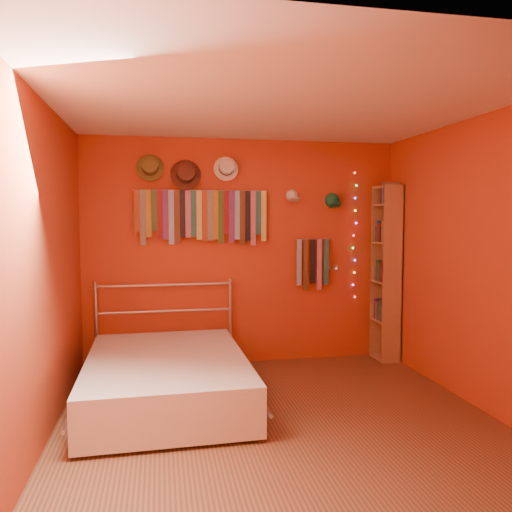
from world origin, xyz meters
TOP-DOWN VIEW (x-y plane):
  - ground at (0.00, 0.00)m, footprint 3.50×3.50m
  - back_wall at (0.00, 1.75)m, footprint 3.50×0.02m
  - right_wall at (1.75, 0.00)m, footprint 0.02×3.50m
  - left_wall at (-1.75, 0.00)m, footprint 0.02×3.50m
  - ceiling at (0.00, 0.00)m, footprint 3.50×3.50m
  - tie_rack at (-0.46, 1.68)m, footprint 1.45×0.03m
  - small_tie_rack at (0.79, 1.69)m, footprint 0.40×0.03m
  - fedora_olive at (-1.01, 1.65)m, footprint 0.29×0.16m
  - fedora_brown at (-0.64, 1.65)m, footprint 0.33×0.18m
  - fedora_white at (-0.20, 1.66)m, footprint 0.27×0.15m
  - cap_white at (0.54, 1.70)m, footprint 0.16×0.20m
  - cap_green at (1.02, 1.70)m, footprint 0.17×0.22m
  - fairy_lights at (1.30, 1.71)m, footprint 0.06×0.02m
  - reading_lamp at (1.01, 1.54)m, footprint 0.06×0.27m
  - bookshelf at (1.66, 1.53)m, footprint 0.25×0.34m
  - bed at (-0.88, 0.64)m, footprint 1.49×2.01m

SIDE VIEW (x-z plane):
  - ground at x=0.00m, z-range 0.00..0.00m
  - bed at x=-0.88m, z-range -0.26..0.71m
  - bookshelf at x=1.66m, z-range 0.02..2.02m
  - reading_lamp at x=1.01m, z-range 1.03..1.11m
  - small_tie_rack at x=0.79m, z-range 0.84..1.43m
  - back_wall at x=0.00m, z-range 0.00..2.50m
  - right_wall at x=1.75m, z-range 0.00..2.50m
  - left_wall at x=-1.75m, z-range 0.00..2.50m
  - fairy_lights at x=1.30m, z-range 0.70..2.16m
  - tie_rack at x=-0.46m, z-range 1.37..1.98m
  - cap_green at x=1.02m, z-range 1.74..1.92m
  - cap_white at x=0.54m, z-range 1.80..1.96m
  - fedora_brown at x=-0.64m, z-range 1.94..2.27m
  - fedora_olive at x=-1.01m, z-range 2.03..2.31m
  - fedora_white at x=-0.20m, z-range 2.04..2.31m
  - ceiling at x=0.00m, z-range 2.49..2.51m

